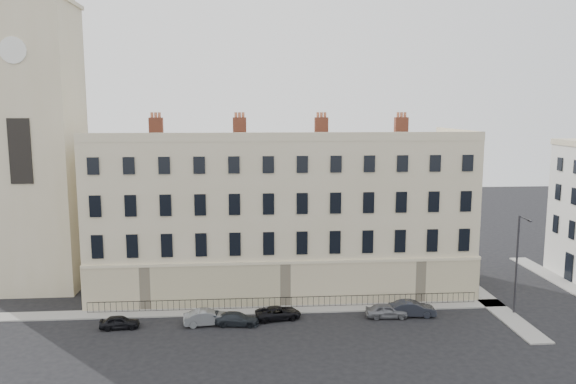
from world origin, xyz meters
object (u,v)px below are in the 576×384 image
Objects in this scene: car_d at (278,313)px; car_c at (237,319)px; car_a at (120,322)px; car_e at (387,311)px; car_b at (207,317)px; streetlamp at (518,260)px; car_f at (412,309)px.

car_c is at bearing 97.39° from car_d.
car_d is at bearing -89.06° from car_a.
car_a is 0.88× the size of car_e.
streetlamp is at bearing -96.79° from car_b.
car_f is at bearing -80.20° from car_c.
car_e reaches higher than car_d.
car_e reaches higher than car_a.
car_c is 0.95× the size of car_d.
car_d is 21.19m from streetlamp.
car_f is 0.46× the size of streetlamp.
streetlamp is (24.25, 0.60, 4.34)m from car_c.
car_f reaches higher than car_c.
car_b is 27.06m from streetlamp.
car_e is at bearing -95.85° from car_b.
streetlamp reaches higher than car_d.
car_a is 7.12m from car_b.
car_a is at bearing 96.25° from car_c.
streetlamp reaches higher than car_f.
car_b is at bearing -175.43° from streetlamp.
car_e is 0.89× the size of car_f.
car_b is at bearing 90.46° from car_c.
car_e is 0.41× the size of streetlamp.
car_d is (13.11, 1.05, 0.00)m from car_a.
car_b reaches higher than car_d.
car_d is 0.45× the size of streetlamp.
car_a is at bearing -175.21° from streetlamp.
car_b reaches higher than car_a.
streetlamp reaches higher than car_b.
streetlamp is (11.40, -0.11, 4.27)m from car_e.
car_f is (15.15, 0.87, 0.12)m from car_c.
car_b is 2.49m from car_c.
car_b reaches higher than car_c.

